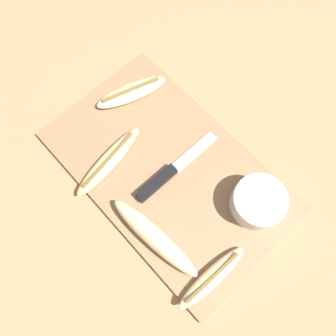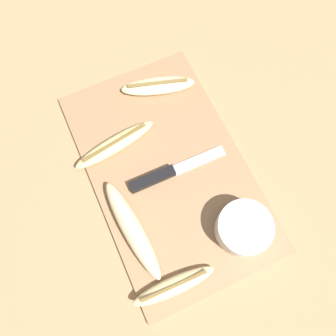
{
  "view_description": "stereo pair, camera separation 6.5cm",
  "coord_description": "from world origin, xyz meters",
  "px_view_note": "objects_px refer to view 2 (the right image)",
  "views": [
    {
      "loc": [
        0.15,
        -0.14,
        0.64
      ],
      "look_at": [
        0.0,
        0.0,
        0.02
      ],
      "focal_mm": 35.0,
      "sensor_mm": 36.0,
      "label": 1
    },
    {
      "loc": [
        0.19,
        -0.09,
        0.64
      ],
      "look_at": [
        0.0,
        0.0,
        0.02
      ],
      "focal_mm": 35.0,
      "sensor_mm": 36.0,
      "label": 2
    }
  ],
  "objects_px": {
    "banana_soft_right": "(158,86)",
    "banana_spotted_left": "(115,144)",
    "knife": "(161,176)",
    "prep_bowl": "(243,228)",
    "banana_cream_curved": "(132,229)",
    "banana_mellow_near": "(174,286)"
  },
  "relations": [
    {
      "from": "banana_soft_right",
      "to": "banana_spotted_left",
      "type": "xyz_separation_m",
      "value": [
        0.09,
        -0.14,
        -0.0
      ]
    },
    {
      "from": "knife",
      "to": "prep_bowl",
      "type": "bearing_deg",
      "value": 30.81
    },
    {
      "from": "banana_soft_right",
      "to": "banana_cream_curved",
      "type": "xyz_separation_m",
      "value": [
        0.26,
        -0.17,
        0.01
      ]
    },
    {
      "from": "banana_mellow_near",
      "to": "banana_cream_curved",
      "type": "relative_size",
      "value": 0.76
    },
    {
      "from": "knife",
      "to": "banana_soft_right",
      "type": "relative_size",
      "value": 1.24
    },
    {
      "from": "banana_mellow_near",
      "to": "banana_spotted_left",
      "type": "relative_size",
      "value": 0.85
    },
    {
      "from": "prep_bowl",
      "to": "banana_spotted_left",
      "type": "bearing_deg",
      "value": -149.76
    },
    {
      "from": "banana_soft_right",
      "to": "banana_mellow_near",
      "type": "bearing_deg",
      "value": -20.22
    },
    {
      "from": "knife",
      "to": "banana_soft_right",
      "type": "xyz_separation_m",
      "value": [
        -0.19,
        0.08,
        0.0
      ]
    },
    {
      "from": "banana_soft_right",
      "to": "banana_spotted_left",
      "type": "distance_m",
      "value": 0.16
    },
    {
      "from": "banana_soft_right",
      "to": "banana_cream_curved",
      "type": "distance_m",
      "value": 0.31
    },
    {
      "from": "banana_spotted_left",
      "to": "knife",
      "type": "bearing_deg",
      "value": 30.24
    },
    {
      "from": "banana_mellow_near",
      "to": "banana_soft_right",
      "type": "bearing_deg",
      "value": 159.78
    },
    {
      "from": "banana_soft_right",
      "to": "banana_mellow_near",
      "type": "relative_size",
      "value": 1.05
    },
    {
      "from": "banana_soft_right",
      "to": "banana_mellow_near",
      "type": "distance_m",
      "value": 0.41
    },
    {
      "from": "banana_soft_right",
      "to": "banana_cream_curved",
      "type": "height_order",
      "value": "banana_cream_curved"
    },
    {
      "from": "knife",
      "to": "banana_cream_curved",
      "type": "relative_size",
      "value": 0.99
    },
    {
      "from": "knife",
      "to": "prep_bowl",
      "type": "xyz_separation_m",
      "value": [
        0.16,
        0.09,
        0.02
      ]
    },
    {
      "from": "banana_soft_right",
      "to": "banana_spotted_left",
      "type": "relative_size",
      "value": 0.89
    },
    {
      "from": "knife",
      "to": "banana_spotted_left",
      "type": "bearing_deg",
      "value": -149.18
    },
    {
      "from": "banana_cream_curved",
      "to": "banana_spotted_left",
      "type": "bearing_deg",
      "value": 169.07
    },
    {
      "from": "prep_bowl",
      "to": "banana_soft_right",
      "type": "bearing_deg",
      "value": -177.45
    }
  ]
}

